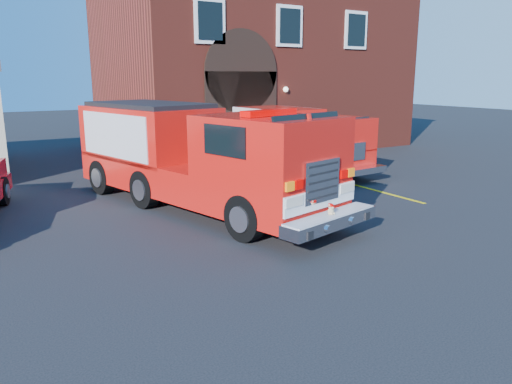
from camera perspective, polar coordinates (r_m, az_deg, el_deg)
ground at (r=12.40m, az=-2.91°, el=-4.78°), size 100.00×100.00×0.00m
parking_stripe_near at (r=17.05m, az=14.93°, el=-0.21°), size 0.12×3.00×0.01m
parking_stripe_mid at (r=19.18m, az=8.47°, el=1.55°), size 0.12×3.00×0.01m
parking_stripe_far at (r=21.52m, az=3.35°, el=2.93°), size 0.12×3.00×0.01m
fire_station at (r=28.41m, az=-0.56°, el=14.03°), size 15.20×10.20×8.45m
fire_engine at (r=14.64m, az=-6.94°, el=4.19°), size 4.88×10.13×3.01m
secondary_truck at (r=20.81m, az=3.87°, el=6.34°), size 2.91×7.84×2.50m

